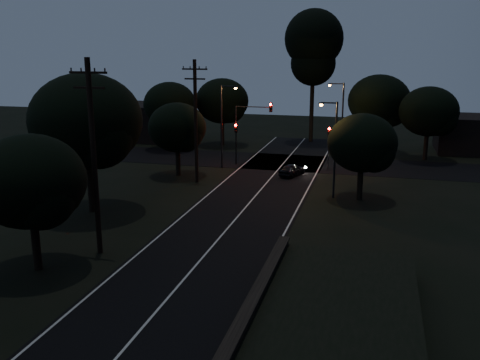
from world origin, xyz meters
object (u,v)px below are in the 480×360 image
Objects in this scene: utility_pole_mid at (94,155)px; streetlight_a at (223,121)px; utility_pole_far at (196,120)px; streetlight_c at (333,143)px; car at (292,170)px; signal_mast at (253,122)px; signal_left at (236,136)px; tall_pine at (314,47)px; signal_right at (329,140)px; streetlight_b at (340,116)px.

streetlight_a is (0.69, 23.00, -1.10)m from utility_pole_mid.
utility_pole_mid is 17.00m from utility_pole_far.
streetlight_a is at bearing 144.31° from streetlight_c.
streetlight_a is at bearing 6.41° from car.
utility_pole_far is 1.31× the size of streetlight_a.
utility_pole_far reaches higher than signal_mast.
signal_mast reaches higher than signal_left.
tall_pine reaches higher than signal_right.
signal_left is at bearing 70.41° from streetlight_a.
signal_right is 0.51× the size of streetlight_b.
tall_pine is at bearing 69.54° from signal_left.
signal_mast reaches higher than signal_right.
streetlight_c is at bearing -43.76° from signal_left.
streetlight_c is (11.14, -8.00, -0.29)m from streetlight_a.
utility_pole_far is 6.10m from streetlight_a.
signal_right is (3.60, -15.01, -8.65)m from tall_pine.
car is at bearing -29.52° from signal_left.
tall_pine is at bearing 75.38° from signal_mast.
utility_pole_far is at bearing 49.05° from car.
signal_left is 0.51× the size of streetlight_a.
utility_pole_far is 12.05m from streetlight_c.
signal_right is 10.18m from streetlight_c.
streetlight_a is (-0.71, -1.99, 1.80)m from signal_left.
utility_pole_mid is at bearing -91.73° from streetlight_a.
signal_right is at bearing 97.02° from streetlight_c.
utility_pole_far is 24.78m from tall_pine.
utility_pole_far is 1.68× the size of signal_mast.
streetlight_a is at bearing -168.66° from signal_right.
utility_pole_mid is 0.69× the size of tall_pine.
streetlight_b is 9.33m from car.
utility_pole_far is 2.56× the size of signal_right.
streetlight_c reaches higher than car.
tall_pine is 19.38m from streetlight_a.
streetlight_a and streetlight_b have the same top height.
utility_pole_mid is 1.76× the size of signal_mast.
signal_mast is at bearing 131.19° from streetlight_c.
utility_pole_mid reaches higher than signal_right.
streetlight_a reaches higher than streetlight_c.
streetlight_b is at bearing 80.00° from signal_right.
signal_mast is at bearing -104.62° from tall_pine.
signal_mast is 13.28m from streetlight_c.
streetlight_c is (0.52, -14.00, -0.29)m from streetlight_b.
utility_pole_mid is 19.15m from streetlight_c.
streetlight_b is 2.45× the size of car.
signal_mast is 0.78× the size of streetlight_b.
car is (7.68, 21.43, -5.18)m from utility_pole_mid.
utility_pole_mid reaches higher than signal_left.
utility_pole_far is at bearing 90.00° from utility_pole_mid.
signal_left is at bearing 136.24° from streetlight_c.
signal_right is at bearing 0.00° from signal_left.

